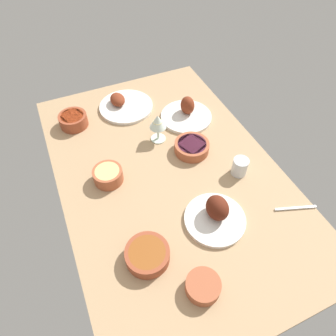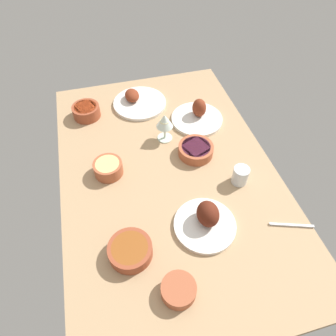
{
  "view_description": "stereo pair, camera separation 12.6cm",
  "coord_description": "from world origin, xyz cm",
  "px_view_note": "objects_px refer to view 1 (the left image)",
  "views": [
    {
      "loc": [
        -74.07,
        32.59,
        102.47
      ],
      "look_at": [
        0.0,
        0.0,
        6.0
      ],
      "focal_mm": 31.91,
      "sensor_mm": 36.0,
      "label": 1
    },
    {
      "loc": [
        -78.22,
        20.72,
        102.47
      ],
      "look_at": [
        0.0,
        0.0,
        6.0
      ],
      "focal_mm": 31.91,
      "sensor_mm": 36.0,
      "label": 2
    }
  ],
  "objects_px": {
    "bowl_soup": "(147,255)",
    "plate_near_viewer": "(187,113)",
    "bowl_potatoes": "(203,286)",
    "fork_loose": "(295,208)",
    "bowl_pasta": "(108,175)",
    "water_tumbler": "(240,167)",
    "plate_far_side": "(124,105)",
    "wine_glass": "(158,123)",
    "bowl_onions": "(192,147)",
    "bowl_sauce": "(73,120)",
    "plate_center_main": "(216,214)"
  },
  "relations": [
    {
      "from": "bowl_onions",
      "to": "bowl_pasta",
      "type": "bearing_deg",
      "value": 91.54
    },
    {
      "from": "bowl_pasta",
      "to": "bowl_soup",
      "type": "relative_size",
      "value": 0.8
    },
    {
      "from": "plate_far_side",
      "to": "fork_loose",
      "type": "xyz_separation_m",
      "value": [
        -0.85,
        -0.41,
        -0.01
      ]
    },
    {
      "from": "water_tumbler",
      "to": "plate_far_side",
      "type": "bearing_deg",
      "value": 26.45
    },
    {
      "from": "plate_far_side",
      "to": "bowl_sauce",
      "type": "distance_m",
      "value": 0.27
    },
    {
      "from": "wine_glass",
      "to": "water_tumbler",
      "type": "xyz_separation_m",
      "value": [
        -0.33,
        -0.23,
        -0.06
      ]
    },
    {
      "from": "bowl_soup",
      "to": "bowl_pasta",
      "type": "bearing_deg",
      "value": 3.66
    },
    {
      "from": "bowl_onions",
      "to": "bowl_sauce",
      "type": "height_order",
      "value": "bowl_sauce"
    },
    {
      "from": "plate_near_viewer",
      "to": "bowl_potatoes",
      "type": "distance_m",
      "value": 0.84
    },
    {
      "from": "bowl_onions",
      "to": "fork_loose",
      "type": "height_order",
      "value": "bowl_onions"
    },
    {
      "from": "bowl_onions",
      "to": "bowl_soup",
      "type": "height_order",
      "value": "bowl_soup"
    },
    {
      "from": "plate_far_side",
      "to": "bowl_potatoes",
      "type": "xyz_separation_m",
      "value": [
        -0.98,
        0.06,
        0.01
      ]
    },
    {
      "from": "bowl_pasta",
      "to": "bowl_sauce",
      "type": "bearing_deg",
      "value": 8.13
    },
    {
      "from": "bowl_pasta",
      "to": "wine_glass",
      "type": "relative_size",
      "value": 0.87
    },
    {
      "from": "bowl_sauce",
      "to": "bowl_soup",
      "type": "xyz_separation_m",
      "value": [
        -0.78,
        -0.08,
        -0.01
      ]
    },
    {
      "from": "plate_center_main",
      "to": "bowl_onions",
      "type": "xyz_separation_m",
      "value": [
        0.35,
        -0.08,
        -0.01
      ]
    },
    {
      "from": "plate_center_main",
      "to": "bowl_soup",
      "type": "bearing_deg",
      "value": 98.42
    },
    {
      "from": "bowl_potatoes",
      "to": "plate_near_viewer",
      "type": "bearing_deg",
      "value": -22.53
    },
    {
      "from": "bowl_potatoes",
      "to": "fork_loose",
      "type": "bearing_deg",
      "value": -75.4
    },
    {
      "from": "plate_near_viewer",
      "to": "bowl_potatoes",
      "type": "height_order",
      "value": "plate_near_viewer"
    },
    {
      "from": "plate_far_side",
      "to": "bowl_soup",
      "type": "height_order",
      "value": "plate_far_side"
    },
    {
      "from": "bowl_onions",
      "to": "plate_near_viewer",
      "type": "bearing_deg",
      "value": -20.45
    },
    {
      "from": "fork_loose",
      "to": "plate_far_side",
      "type": "bearing_deg",
      "value": -45.69
    },
    {
      "from": "bowl_pasta",
      "to": "fork_loose",
      "type": "distance_m",
      "value": 0.75
    },
    {
      "from": "water_tumbler",
      "to": "bowl_soup",
      "type": "bearing_deg",
      "value": 112.04
    },
    {
      "from": "plate_far_side",
      "to": "water_tumbler",
      "type": "relative_size",
      "value": 3.51
    },
    {
      "from": "plate_center_main",
      "to": "wine_glass",
      "type": "relative_size",
      "value": 1.64
    },
    {
      "from": "plate_far_side",
      "to": "fork_loose",
      "type": "distance_m",
      "value": 0.95
    },
    {
      "from": "plate_center_main",
      "to": "fork_loose",
      "type": "relative_size",
      "value": 1.41
    },
    {
      "from": "bowl_pasta",
      "to": "plate_near_viewer",
      "type": "bearing_deg",
      "value": -63.94
    },
    {
      "from": "plate_near_viewer",
      "to": "bowl_onions",
      "type": "xyz_separation_m",
      "value": [
        -0.22,
        0.08,
        0.0
      ]
    },
    {
      "from": "wine_glass",
      "to": "water_tumbler",
      "type": "bearing_deg",
      "value": -144.42
    },
    {
      "from": "plate_center_main",
      "to": "bowl_potatoes",
      "type": "distance_m",
      "value": 0.27
    },
    {
      "from": "plate_near_viewer",
      "to": "plate_far_side",
      "type": "xyz_separation_m",
      "value": [
        0.2,
        0.26,
        -0.01
      ]
    },
    {
      "from": "bowl_potatoes",
      "to": "water_tumbler",
      "type": "relative_size",
      "value": 1.44
    },
    {
      "from": "bowl_sauce",
      "to": "bowl_onions",
      "type": "bearing_deg",
      "value": -130.87
    },
    {
      "from": "plate_near_viewer",
      "to": "bowl_sauce",
      "type": "xyz_separation_m",
      "value": [
        0.17,
        0.53,
        0.01
      ]
    },
    {
      "from": "water_tumbler",
      "to": "bowl_potatoes",
      "type": "bearing_deg",
      "value": 134.92
    },
    {
      "from": "water_tumbler",
      "to": "fork_loose",
      "type": "xyz_separation_m",
      "value": [
        -0.24,
        -0.1,
        -0.04
      ]
    },
    {
      "from": "plate_center_main",
      "to": "bowl_sauce",
      "type": "height_order",
      "value": "plate_center_main"
    },
    {
      "from": "bowl_potatoes",
      "to": "bowl_pasta",
      "type": "relative_size",
      "value": 0.93
    },
    {
      "from": "wine_glass",
      "to": "water_tumbler",
      "type": "relative_size",
      "value": 1.79
    },
    {
      "from": "plate_far_side",
      "to": "bowl_sauce",
      "type": "xyz_separation_m",
      "value": [
        -0.03,
        0.27,
        0.02
      ]
    },
    {
      "from": "bowl_onions",
      "to": "fork_loose",
      "type": "bearing_deg",
      "value": -152.3
    },
    {
      "from": "bowl_pasta",
      "to": "fork_loose",
      "type": "bearing_deg",
      "value": -124.59
    },
    {
      "from": "wine_glass",
      "to": "bowl_sauce",
      "type": "bearing_deg",
      "value": 53.0
    },
    {
      "from": "plate_far_side",
      "to": "bowl_sauce",
      "type": "bearing_deg",
      "value": 96.83
    },
    {
      "from": "water_tumbler",
      "to": "bowl_onions",
      "type": "bearing_deg",
      "value": 32.72
    },
    {
      "from": "plate_center_main",
      "to": "bowl_onions",
      "type": "relative_size",
      "value": 1.48
    },
    {
      "from": "bowl_soup",
      "to": "plate_near_viewer",
      "type": "bearing_deg",
      "value": -36.1
    }
  ]
}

